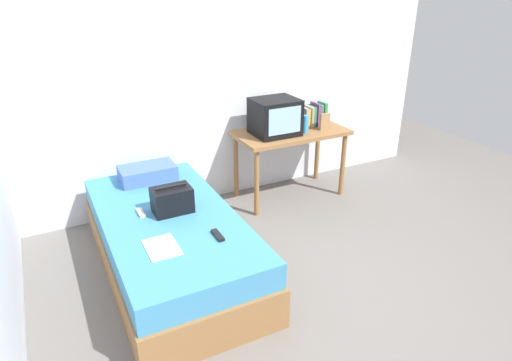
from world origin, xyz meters
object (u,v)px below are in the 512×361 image
(picture_frame, at_px, (325,122))
(remote_dark, at_px, (218,235))
(pillow, at_px, (148,173))
(magazine, at_px, (162,247))
(handbag, at_px, (172,200))
(tv, at_px, (275,117))
(remote_silver, at_px, (141,213))
(water_bottle, at_px, (305,124))
(desk, at_px, (290,140))
(book_row, at_px, (313,115))
(bed, at_px, (171,243))

(picture_frame, relative_size, remote_dark, 1.11)
(pillow, distance_m, magazine, 1.17)
(handbag, bearing_deg, tv, 28.11)
(remote_silver, bearing_deg, handbag, -17.03)
(water_bottle, relative_size, handbag, 0.60)
(desk, xyz_separation_m, pillow, (-1.51, -0.03, -0.07))
(magazine, bearing_deg, tv, 37.29)
(tv, height_order, pillow, tv)
(desk, height_order, pillow, desk)
(book_row, bearing_deg, remote_silver, -161.13)
(magazine, bearing_deg, handbag, 64.33)
(bed, height_order, picture_frame, picture_frame)
(pillow, xyz_separation_m, remote_silver, (-0.22, -0.61, -0.06))
(tv, distance_m, remote_dark, 1.70)
(pillow, relative_size, magazine, 1.68)
(water_bottle, bearing_deg, remote_dark, -142.36)
(water_bottle, bearing_deg, desk, 130.91)
(desk, bearing_deg, magazine, -145.72)
(bed, bearing_deg, desk, 25.84)
(picture_frame, distance_m, handbag, 1.93)
(bed, relative_size, remote_dark, 12.82)
(picture_frame, bearing_deg, pillow, 176.92)
(tv, distance_m, book_row, 0.51)
(water_bottle, bearing_deg, magazine, -149.73)
(water_bottle, relative_size, remote_dark, 1.16)
(book_row, xyz_separation_m, handbag, (-1.80, -0.77, -0.24))
(bed, xyz_separation_m, desk, (1.55, 0.75, 0.39))
(magazine, bearing_deg, bed, 67.93)
(tv, relative_size, handbag, 1.47)
(remote_dark, bearing_deg, pillow, 98.86)
(tv, relative_size, magazine, 1.52)
(magazine, bearing_deg, remote_silver, 91.18)
(water_bottle, distance_m, book_row, 0.27)
(magazine, bearing_deg, remote_dark, -5.76)
(water_bottle, height_order, picture_frame, water_bottle)
(bed, height_order, water_bottle, water_bottle)
(book_row, xyz_separation_m, picture_frame, (0.02, -0.19, -0.02))
(bed, distance_m, water_bottle, 1.86)
(desk, distance_m, magazine, 2.09)
(bed, relative_size, tv, 4.55)
(book_row, xyz_separation_m, remote_silver, (-2.04, -0.70, -0.33))
(magazine, bearing_deg, book_row, 31.34)
(tv, xyz_separation_m, book_row, (0.50, 0.07, -0.07))
(remote_dark, height_order, remote_silver, same)
(book_row, distance_m, pillow, 1.84)
(pillow, bearing_deg, bed, -92.79)
(picture_frame, bearing_deg, bed, -161.65)
(picture_frame, bearing_deg, handbag, -162.39)
(remote_dark, bearing_deg, book_row, 37.91)
(desk, relative_size, pillow, 2.38)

